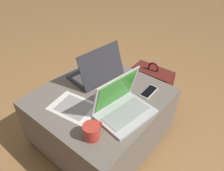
# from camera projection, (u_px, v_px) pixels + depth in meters

# --- Properties ---
(ground_plane) EXTENTS (14.00, 14.00, 0.00)m
(ground_plane) POSITION_uv_depth(u_px,v_px,m) (102.00, 136.00, 1.73)
(ground_plane) COLOR #9E7042
(ottoman) EXTENTS (0.82, 0.79, 0.42)m
(ottoman) POSITION_uv_depth(u_px,v_px,m) (101.00, 117.00, 1.60)
(ottoman) COLOR #3D3832
(ottoman) RESTS_ON ground_plane
(laptop_near) EXTENTS (0.36, 0.29, 0.25)m
(laptop_near) POSITION_uv_depth(u_px,v_px,m) (122.00, 106.00, 1.32)
(laptop_near) COLOR silver
(laptop_near) RESTS_ON ottoman
(laptop_far) EXTENTS (0.39, 0.30, 0.25)m
(laptop_far) POSITION_uv_depth(u_px,v_px,m) (97.00, 71.00, 1.61)
(laptop_far) COLOR #333338
(laptop_far) RESTS_ON ottoman
(cell_phone) EXTENTS (0.15, 0.07, 0.01)m
(cell_phone) POSITION_uv_depth(u_px,v_px,m) (149.00, 92.00, 1.50)
(cell_phone) COLOR white
(cell_phone) RESTS_ON ottoman
(backpack) EXTENTS (0.21, 0.33, 0.47)m
(backpack) POSITION_uv_depth(u_px,v_px,m) (151.00, 90.00, 1.88)
(backpack) COLOR #5B1E19
(backpack) RESTS_ON ground_plane
(paper_sheet) EXTENTS (0.25, 0.32, 0.00)m
(paper_sheet) POSITION_uv_depth(u_px,v_px,m) (74.00, 107.00, 1.38)
(paper_sheet) COLOR silver
(paper_sheet) RESTS_ON ottoman
(coffee_mug) EXTENTS (0.13, 0.09, 0.09)m
(coffee_mug) POSITION_uv_depth(u_px,v_px,m) (92.00, 131.00, 1.17)
(coffee_mug) COLOR red
(coffee_mug) RESTS_ON ottoman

